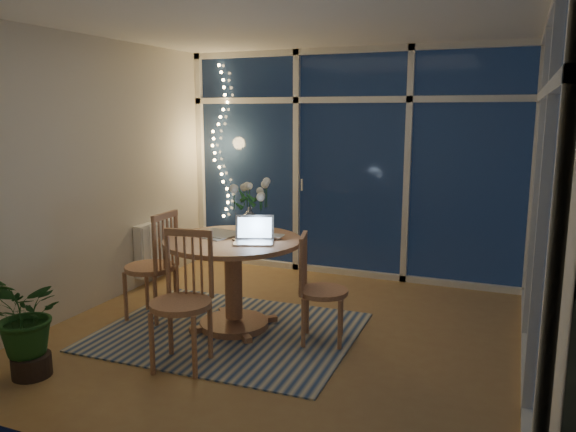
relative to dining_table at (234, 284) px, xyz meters
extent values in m
plane|color=#986F42|center=(0.46, 0.05, -0.41)|extent=(4.00, 4.00, 0.00)
plane|color=silver|center=(0.46, 0.05, 2.19)|extent=(4.00, 4.00, 0.00)
cube|color=beige|center=(0.46, 2.05, 0.89)|extent=(4.00, 0.04, 2.60)
cube|color=beige|center=(0.46, -1.95, 0.89)|extent=(4.00, 0.04, 2.60)
cube|color=beige|center=(-1.54, 0.05, 0.89)|extent=(0.04, 4.00, 2.60)
cube|color=beige|center=(2.46, 0.05, 0.89)|extent=(0.04, 4.00, 2.60)
cube|color=white|center=(0.46, 2.01, 0.89)|extent=(4.00, 0.10, 2.60)
cube|color=white|center=(2.42, 0.05, 0.89)|extent=(0.10, 4.00, 2.60)
cube|color=white|center=(-1.48, 0.95, -0.01)|extent=(0.10, 0.70, 0.58)
cube|color=black|center=(0.96, 5.05, -0.47)|extent=(12.00, 6.00, 0.10)
cube|color=#3C2216|center=(0.46, 5.55, 0.49)|extent=(11.00, 0.08, 1.80)
cube|color=#34373E|center=(0.76, 8.55, 1.79)|extent=(7.00, 3.00, 2.20)
sphere|color=black|center=(-0.34, 3.45, 0.04)|extent=(0.90, 0.90, 0.90)
cube|color=beige|center=(0.00, -0.10, -0.40)|extent=(2.19, 1.77, 0.01)
cylinder|color=#976644|center=(0.00, 0.00, 0.00)|extent=(1.22, 1.22, 0.81)
cube|color=#976644|center=(-0.83, -0.07, 0.11)|extent=(0.48, 0.48, 1.03)
cube|color=#976644|center=(0.83, 0.01, 0.06)|extent=(0.53, 0.53, 0.93)
cube|color=#976644|center=(0.00, -0.83, 0.11)|extent=(0.56, 0.56, 1.04)
imported|color=white|center=(0.00, 0.33, 0.51)|extent=(0.21, 0.21, 0.21)
imported|color=silver|center=(0.35, 0.14, 0.43)|extent=(0.16, 0.16, 0.04)
cube|color=beige|center=(-0.24, 0.11, 0.41)|extent=(0.48, 0.41, 0.01)
cube|color=black|center=(0.08, -0.02, 0.41)|extent=(0.12, 0.07, 0.01)
imported|color=#1A4B1D|center=(-0.93, -1.38, -0.03)|extent=(0.68, 0.65, 0.76)
camera|label=1|loc=(2.24, -4.19, 1.49)|focal=35.00mm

